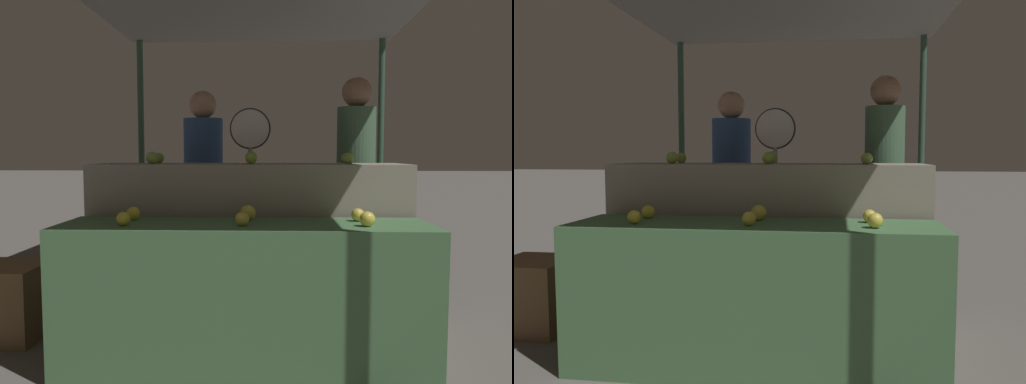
% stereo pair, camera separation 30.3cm
% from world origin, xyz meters
% --- Properties ---
extents(ground_plane, '(60.00, 60.00, 0.00)m').
position_xyz_m(ground_plane, '(0.00, 0.00, 0.00)').
color(ground_plane, '#66605B').
extents(display_counter_front, '(2.05, 0.55, 0.83)m').
position_xyz_m(display_counter_front, '(0.00, 0.00, 0.41)').
color(display_counter_front, '#4C7A4C').
rests_on(display_counter_front, ground_plane).
extents(display_counter_back, '(2.05, 0.55, 1.14)m').
position_xyz_m(display_counter_back, '(0.00, 0.60, 0.57)').
color(display_counter_back, gray).
rests_on(display_counter_back, ground_plane).
extents(apple_front_0, '(0.08, 0.08, 0.08)m').
position_xyz_m(apple_front_0, '(-0.64, -0.12, 0.86)').
color(apple_front_0, gold).
rests_on(apple_front_0, display_counter_front).
extents(apple_front_1, '(0.08, 0.08, 0.08)m').
position_xyz_m(apple_front_1, '(-0.01, -0.10, 0.86)').
color(apple_front_1, gold).
rests_on(apple_front_1, display_counter_front).
extents(apple_front_2, '(0.08, 0.08, 0.08)m').
position_xyz_m(apple_front_2, '(0.65, -0.10, 0.87)').
color(apple_front_2, yellow).
rests_on(apple_front_2, display_counter_front).
extents(apple_front_3, '(0.08, 0.08, 0.08)m').
position_xyz_m(apple_front_3, '(-0.65, 0.11, 0.87)').
color(apple_front_3, gold).
rests_on(apple_front_3, display_counter_front).
extents(apple_front_4, '(0.09, 0.09, 0.09)m').
position_xyz_m(apple_front_4, '(0.01, 0.11, 0.87)').
color(apple_front_4, gold).
rests_on(apple_front_4, display_counter_front).
extents(apple_front_5, '(0.07, 0.07, 0.07)m').
position_xyz_m(apple_front_5, '(0.63, 0.10, 0.86)').
color(apple_front_5, yellow).
rests_on(apple_front_5, display_counter_front).
extents(apple_back_0, '(0.08, 0.08, 0.08)m').
position_xyz_m(apple_back_0, '(-0.64, 0.50, 1.18)').
color(apple_back_0, '#8EB247').
rests_on(apple_back_0, display_counter_back).
extents(apple_back_1, '(0.08, 0.08, 0.08)m').
position_xyz_m(apple_back_1, '(0.01, 0.49, 1.18)').
color(apple_back_1, '#84AD3D').
rests_on(apple_back_1, display_counter_back).
extents(apple_back_2, '(0.07, 0.07, 0.07)m').
position_xyz_m(apple_back_2, '(0.63, 0.48, 1.18)').
color(apple_back_2, '#8EB247').
rests_on(apple_back_2, display_counter_back).
extents(apple_back_3, '(0.07, 0.07, 0.07)m').
position_xyz_m(apple_back_3, '(-0.64, 0.71, 1.18)').
color(apple_back_3, '#84AD3D').
rests_on(apple_back_3, display_counter_back).
extents(apple_back_4, '(0.08, 0.08, 0.08)m').
position_xyz_m(apple_back_4, '(-0.00, 0.71, 1.18)').
color(apple_back_4, '#84AD3D').
rests_on(apple_back_4, display_counter_back).
extents(apple_back_5, '(0.07, 0.07, 0.07)m').
position_xyz_m(apple_back_5, '(0.65, 0.72, 1.18)').
color(apple_back_5, '#84AD3D').
rests_on(apple_back_5, display_counter_back).
extents(produce_scale, '(0.32, 0.20, 1.56)m').
position_xyz_m(produce_scale, '(-0.03, 1.15, 1.15)').
color(produce_scale, '#99999E').
rests_on(produce_scale, ground_plane).
extents(person_vendor_at_scale, '(0.40, 0.40, 1.72)m').
position_xyz_m(person_vendor_at_scale, '(-0.43, 1.41, 1.01)').
color(person_vendor_at_scale, '#2D2D38').
rests_on(person_vendor_at_scale, ground_plane).
extents(person_customer_left, '(0.40, 0.40, 1.82)m').
position_xyz_m(person_customer_left, '(0.82, 1.34, 1.08)').
color(person_customer_left, '#2D2D38').
rests_on(person_customer_left, ground_plane).
extents(wooden_crate_side, '(0.48, 0.48, 0.48)m').
position_xyz_m(wooden_crate_side, '(-1.60, 0.43, 0.24)').
color(wooden_crate_side, brown).
rests_on(wooden_crate_side, ground_plane).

